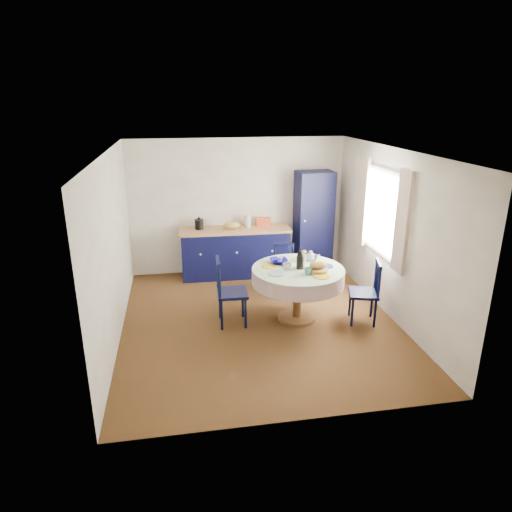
{
  "coord_description": "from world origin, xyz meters",
  "views": [
    {
      "loc": [
        -1.1,
        -6.02,
        3.17
      ],
      "look_at": [
        -0.01,
        0.2,
        0.97
      ],
      "focal_mm": 32.0,
      "sensor_mm": 36.0,
      "label": 1
    }
  ],
  "objects_px": {
    "pantry_cabinet": "(313,222)",
    "mug_c": "(313,257)",
    "chair_left": "(229,291)",
    "mug_a": "(288,266)",
    "mug_d": "(280,259)",
    "kitchen_counter": "(235,251)",
    "cobalt_bowl": "(279,261)",
    "chair_far": "(284,269)",
    "dining_table": "(298,276)",
    "mug_b": "(308,271)",
    "chair_right": "(366,292)"
  },
  "relations": [
    {
      "from": "chair_left",
      "to": "mug_c",
      "type": "height_order",
      "value": "chair_left"
    },
    {
      "from": "cobalt_bowl",
      "to": "pantry_cabinet",
      "type": "bearing_deg",
      "value": 58.7
    },
    {
      "from": "mug_a",
      "to": "mug_b",
      "type": "bearing_deg",
      "value": -53.5
    },
    {
      "from": "kitchen_counter",
      "to": "mug_b",
      "type": "bearing_deg",
      "value": -70.34
    },
    {
      "from": "mug_a",
      "to": "cobalt_bowl",
      "type": "distance_m",
      "value": 0.26
    },
    {
      "from": "dining_table",
      "to": "chair_left",
      "type": "bearing_deg",
      "value": 177.49
    },
    {
      "from": "mug_c",
      "to": "mug_d",
      "type": "height_order",
      "value": "mug_c"
    },
    {
      "from": "pantry_cabinet",
      "to": "chair_far",
      "type": "distance_m",
      "value": 1.4
    },
    {
      "from": "kitchen_counter",
      "to": "mug_c",
      "type": "distance_m",
      "value": 1.99
    },
    {
      "from": "kitchen_counter",
      "to": "chair_right",
      "type": "height_order",
      "value": "kitchen_counter"
    },
    {
      "from": "mug_b",
      "to": "mug_d",
      "type": "height_order",
      "value": "mug_b"
    },
    {
      "from": "pantry_cabinet",
      "to": "kitchen_counter",
      "type": "bearing_deg",
      "value": 178.48
    },
    {
      "from": "mug_a",
      "to": "mug_d",
      "type": "relative_size",
      "value": 1.25
    },
    {
      "from": "pantry_cabinet",
      "to": "mug_c",
      "type": "height_order",
      "value": "pantry_cabinet"
    },
    {
      "from": "chair_left",
      "to": "mug_d",
      "type": "relative_size",
      "value": 11.27
    },
    {
      "from": "mug_d",
      "to": "cobalt_bowl",
      "type": "xyz_separation_m",
      "value": [
        -0.03,
        -0.05,
        -0.01
      ]
    },
    {
      "from": "chair_left",
      "to": "mug_a",
      "type": "relative_size",
      "value": 9.01
    },
    {
      "from": "mug_d",
      "to": "chair_right",
      "type": "bearing_deg",
      "value": -25.61
    },
    {
      "from": "pantry_cabinet",
      "to": "mug_c",
      "type": "relative_size",
      "value": 13.93
    },
    {
      "from": "chair_left",
      "to": "mug_b",
      "type": "distance_m",
      "value": 1.18
    },
    {
      "from": "kitchen_counter",
      "to": "pantry_cabinet",
      "type": "relative_size",
      "value": 1.07
    },
    {
      "from": "dining_table",
      "to": "mug_a",
      "type": "relative_size",
      "value": 12.02
    },
    {
      "from": "pantry_cabinet",
      "to": "mug_c",
      "type": "bearing_deg",
      "value": -109.88
    },
    {
      "from": "chair_far",
      "to": "cobalt_bowl",
      "type": "xyz_separation_m",
      "value": [
        -0.26,
        -0.73,
        0.42
      ]
    },
    {
      "from": "mug_d",
      "to": "mug_a",
      "type": "bearing_deg",
      "value": -79.07
    },
    {
      "from": "kitchen_counter",
      "to": "cobalt_bowl",
      "type": "bearing_deg",
      "value": -74.09
    },
    {
      "from": "chair_right",
      "to": "mug_c",
      "type": "xyz_separation_m",
      "value": [
        -0.67,
        0.53,
        0.39
      ]
    },
    {
      "from": "mug_d",
      "to": "cobalt_bowl",
      "type": "relative_size",
      "value": 0.33
    },
    {
      "from": "pantry_cabinet",
      "to": "mug_b",
      "type": "bearing_deg",
      "value": -111.5
    },
    {
      "from": "chair_left",
      "to": "mug_a",
      "type": "xyz_separation_m",
      "value": [
        0.86,
        -0.01,
        0.35
      ]
    },
    {
      "from": "dining_table",
      "to": "chair_far",
      "type": "xyz_separation_m",
      "value": [
        0.02,
        1.0,
        -0.26
      ]
    },
    {
      "from": "kitchen_counter",
      "to": "dining_table",
      "type": "bearing_deg",
      "value": -69.7
    },
    {
      "from": "kitchen_counter",
      "to": "mug_c",
      "type": "xyz_separation_m",
      "value": [
        0.98,
        -1.69,
        0.41
      ]
    },
    {
      "from": "chair_far",
      "to": "pantry_cabinet",
      "type": "bearing_deg",
      "value": 63.21
    },
    {
      "from": "mug_b",
      "to": "mug_d",
      "type": "bearing_deg",
      "value": 114.99
    },
    {
      "from": "chair_right",
      "to": "mug_a",
      "type": "height_order",
      "value": "chair_right"
    },
    {
      "from": "mug_a",
      "to": "pantry_cabinet",
      "type": "bearing_deg",
      "value": 63.85
    },
    {
      "from": "chair_left",
      "to": "chair_far",
      "type": "distance_m",
      "value": 1.42
    },
    {
      "from": "mug_c",
      "to": "chair_left",
      "type": "bearing_deg",
      "value": -169.39
    },
    {
      "from": "cobalt_bowl",
      "to": "chair_right",
      "type": "bearing_deg",
      "value": -23.3
    },
    {
      "from": "dining_table",
      "to": "cobalt_bowl",
      "type": "xyz_separation_m",
      "value": [
        -0.24,
        0.28,
        0.16
      ]
    },
    {
      "from": "mug_a",
      "to": "cobalt_bowl",
      "type": "relative_size",
      "value": 0.42
    },
    {
      "from": "chair_left",
      "to": "mug_a",
      "type": "height_order",
      "value": "chair_left"
    },
    {
      "from": "dining_table",
      "to": "mug_a",
      "type": "height_order",
      "value": "dining_table"
    },
    {
      "from": "chair_left",
      "to": "mug_a",
      "type": "distance_m",
      "value": 0.93
    },
    {
      "from": "chair_far",
      "to": "mug_c",
      "type": "relative_size",
      "value": 6.22
    },
    {
      "from": "mug_b",
      "to": "chair_left",
      "type": "bearing_deg",
      "value": 164.24
    },
    {
      "from": "mug_a",
      "to": "chair_left",
      "type": "bearing_deg",
      "value": 179.09
    },
    {
      "from": "chair_far",
      "to": "mug_b",
      "type": "height_order",
      "value": "mug_b"
    },
    {
      "from": "pantry_cabinet",
      "to": "mug_b",
      "type": "xyz_separation_m",
      "value": [
        -0.76,
        -2.28,
        -0.08
      ]
    }
  ]
}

